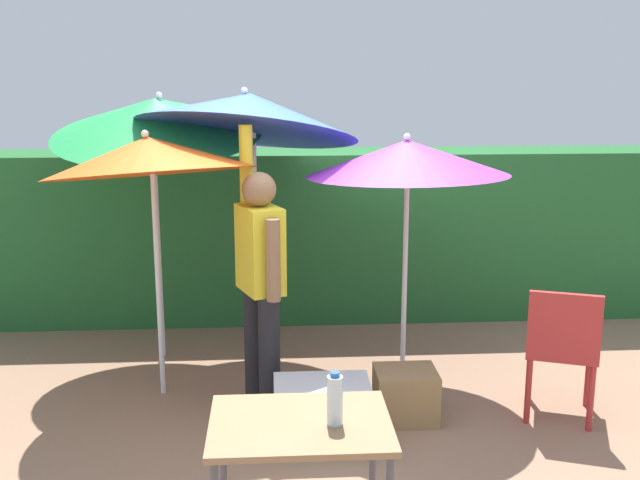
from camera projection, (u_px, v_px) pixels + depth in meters
name	position (u px, v px, depth m)	size (l,w,h in m)	color
ground_plane	(323.00, 410.00, 5.08)	(24.00, 24.00, 0.00)	#937056
hedge_row	(308.00, 234.00, 6.91)	(8.00, 0.70, 1.51)	#23602D
umbrella_rainbow	(249.00, 113.00, 5.56)	(1.70, 1.66, 2.31)	silver
umbrella_orange	(407.00, 158.00, 5.18)	(1.40, 1.41, 1.81)	silver
umbrella_yellow	(156.00, 117.00, 5.63)	(1.57, 1.59, 2.19)	silver
umbrella_navy	(149.00, 156.00, 4.97)	(1.44, 1.43, 1.95)	silver
person_vendor	(260.00, 274.00, 4.91)	(0.34, 0.55, 1.88)	black
chair_plastic	(562.00, 345.00, 4.84)	(0.57, 0.57, 0.89)	#B72D2D
cooler_box	(322.00, 414.00, 4.59)	(0.58, 0.44, 0.38)	silver
crate_cardboard	(406.00, 395.00, 4.91)	(0.39, 0.34, 0.34)	#9E7A4C
folding_table	(300.00, 440.00, 3.34)	(0.80, 0.60, 0.72)	#4C4C51
bottle_water	(335.00, 400.00, 3.28)	(0.07, 0.07, 0.24)	silver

